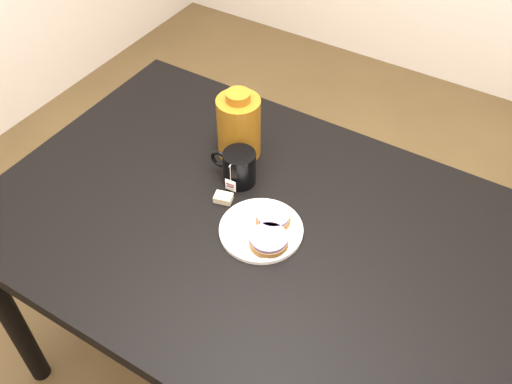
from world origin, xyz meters
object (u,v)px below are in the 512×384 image
table (266,249)px  bagel_back (273,217)px  bagel_front (269,240)px  teabag_pouch (223,198)px  mug (239,167)px  bagel_package (239,126)px  plate (261,229)px

table → bagel_back: size_ratio=11.56×
bagel_front → teabag_pouch: 0.19m
table → teabag_pouch: size_ratio=31.11×
bagel_back → table: bearing=-115.0°
mug → teabag_pouch: (0.01, -0.08, -0.04)m
table → bagel_front: bagel_front is taller
teabag_pouch → bagel_package: (-0.07, 0.18, 0.08)m
bagel_front → mug: mug is taller
table → mug: size_ratio=10.70×
bagel_back → bagel_front: size_ratio=0.91×
table → mug: (-0.14, 0.10, 0.13)m
bagel_back → plate: bearing=-108.8°
plate → mug: size_ratio=1.55×
bagel_back → mug: (-0.15, 0.08, 0.02)m
bagel_front → table: bearing=126.7°
plate → mug: mug is taller
bagel_package → teabag_pouch: bearing=-69.7°
teabag_pouch → bagel_package: size_ratio=0.22×
bagel_back → mug: mug is taller
bagel_front → bagel_package: bagel_package is taller
teabag_pouch → bagel_front: bearing=-21.9°
bagel_back → teabag_pouch: bearing=178.8°
table → mug: bearing=144.4°
table → plate: size_ratio=6.88×
table → mug: mug is taller
bagel_back → teabag_pouch: (-0.15, 0.00, -0.02)m
bagel_back → bagel_front: same height
plate → bagel_front: 0.05m
plate → bagel_front: size_ratio=1.54×
teabag_pouch → table: bearing=-8.9°
plate → teabag_pouch: bearing=163.9°
mug → bagel_front: bearing=-44.1°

